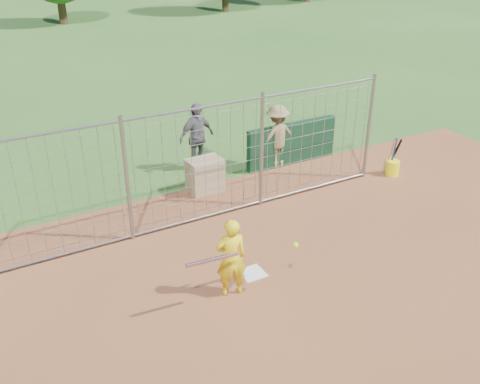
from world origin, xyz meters
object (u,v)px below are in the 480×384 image
bystander_b (197,137)px  bucket_with_bats (392,166)px  batter (231,258)px  bystander_c (277,136)px  equipment_bin (205,175)px

bystander_b → bucket_with_bats: bystander_b is taller
bystander_b → batter: bearing=-121.9°
bystander_c → equipment_bin: bearing=6.3°
equipment_bin → bystander_b: bearing=71.6°
bystander_c → bucket_with_bats: (2.26, -1.86, -0.58)m
bystander_c → equipment_bin: 2.30m
bystander_c → equipment_bin: size_ratio=2.07×
batter → bystander_c: size_ratio=0.88×
bystander_b → equipment_bin: (-0.36, -1.19, -0.48)m
bystander_b → bucket_with_bats: bearing=-46.1°
bystander_b → bystander_c: (1.87, -0.81, -0.06)m
batter → bystander_c: bystander_c is taller
batter → bucket_with_bats: (5.81, 2.27, -0.48)m
bystander_b → equipment_bin: bystander_b is taller
bystander_c → bucket_with_bats: bearing=137.3°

